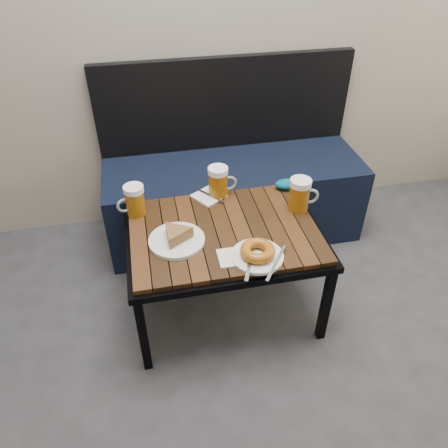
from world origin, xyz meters
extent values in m
cube|color=black|center=(0.15, 1.74, 0.23)|extent=(1.40, 0.50, 0.45)
cube|color=black|center=(0.15, 1.97, 0.70)|extent=(1.40, 0.05, 0.50)
cube|color=black|center=(-0.41, 0.89, 0.21)|extent=(0.04, 0.03, 0.42)
cube|color=black|center=(0.37, 0.89, 0.21)|extent=(0.04, 0.03, 0.42)
cube|color=black|center=(-0.41, 1.45, 0.21)|extent=(0.04, 0.04, 0.42)
cube|color=black|center=(0.37, 1.45, 0.21)|extent=(0.04, 0.04, 0.42)
cube|color=black|center=(-0.02, 1.17, 0.43)|extent=(0.84, 0.62, 0.03)
cube|color=#34200C|center=(-0.02, 1.17, 0.46)|extent=(0.80, 0.58, 0.02)
cylinder|color=#91530B|center=(-0.38, 1.37, 0.53)|extent=(0.10, 0.10, 0.12)
cylinder|color=white|center=(-0.38, 1.37, 0.60)|extent=(0.09, 0.09, 0.03)
torus|color=#8C999E|center=(-0.43, 1.35, 0.53)|extent=(0.07, 0.03, 0.07)
cylinder|color=#91530B|center=(0.01, 1.43, 0.53)|extent=(0.09, 0.09, 0.12)
cylinder|color=white|center=(0.01, 1.43, 0.61)|extent=(0.09, 0.09, 0.03)
torus|color=#8C999E|center=(0.06, 1.43, 0.53)|extent=(0.08, 0.01, 0.08)
cylinder|color=#91530B|center=(0.34, 1.25, 0.53)|extent=(0.10, 0.10, 0.12)
cylinder|color=white|center=(0.34, 1.25, 0.61)|extent=(0.10, 0.10, 0.03)
torus|color=#8C999E|center=(0.39, 1.25, 0.53)|extent=(0.08, 0.02, 0.08)
cylinder|color=white|center=(-0.23, 1.13, 0.48)|extent=(0.23, 0.23, 0.02)
cylinder|color=white|center=(0.07, 0.97, 0.48)|extent=(0.21, 0.21, 0.01)
torus|color=#7F380B|center=(0.07, 0.97, 0.51)|extent=(0.14, 0.14, 0.04)
cube|color=#A5A8AD|center=(0.13, 0.91, 0.49)|extent=(0.14, 0.18, 0.00)
cube|color=#A5A8AD|center=(0.02, 0.91, 0.49)|extent=(0.07, 0.15, 0.00)
cube|color=white|center=(-0.04, 1.43, 0.48)|extent=(0.18, 0.18, 0.01)
cube|color=#A5A8AD|center=(-0.04, 1.43, 0.48)|extent=(0.12, 0.14, 0.00)
cube|color=white|center=(-0.02, 0.99, 0.48)|extent=(0.13, 0.11, 0.01)
cube|color=black|center=(-0.25, 1.09, 0.47)|extent=(0.12, 0.13, 0.01)
cube|color=black|center=(-0.03, 1.43, 0.47)|extent=(0.11, 0.13, 0.01)
ellipsoid|color=#044E7B|center=(0.34, 1.42, 0.50)|extent=(0.12, 0.09, 0.05)
camera|label=1|loc=(-0.32, -0.26, 1.64)|focal=35.00mm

